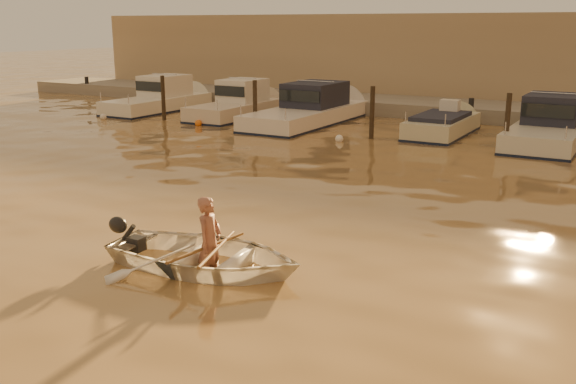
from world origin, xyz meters
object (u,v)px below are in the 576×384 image
Objects in this scene: moored_boat_2 at (307,109)px; moored_boat_3 at (442,129)px; waterfront_building at (469,59)px; moored_boat_1 at (236,104)px; moored_boat_0 at (157,98)px; person at (210,242)px; moored_boat_4 at (549,127)px; dinghy at (205,255)px.

moored_boat_3 is at bearing 0.00° from moored_boat_2.
moored_boat_2 is 11.90m from waterfront_building.
moored_boat_2 is at bearing -110.82° from waterfront_building.
waterfront_building is at bearing 54.10° from moored_boat_1.
moored_boat_0 is at bearing -139.28° from waterfront_building.
moored_boat_1 reaches higher than moored_boat_3.
person is 0.26× the size of moored_boat_1.
moored_boat_0 is 4.82m from moored_boat_1.
moored_boat_1 is 0.89× the size of moored_boat_4.
moored_boat_0 and moored_boat_4 have the same top height.
waterfront_building reaches higher than person.
waterfront_building reaches higher than moored_boat_0.
waterfront_building is at bearing 40.72° from moored_boat_0.
waterfront_building is (4.18, 11.00, 1.77)m from moored_boat_2.
moored_boat_1 is at bearing 0.00° from moored_boat_0.
moored_boat_0 is (-15.34, 16.31, 0.10)m from person.
moored_boat_0 is 18.64m from moored_boat_4.
moored_boat_1 is at bearing 180.00° from moored_boat_4.
moored_boat_1 is 0.14× the size of waterfront_building.
moored_boat_2 is 0.19× the size of waterfront_building.
moored_boat_1 and moored_boat_4 have the same top height.
moored_boat_0 is 1.09× the size of moored_boat_1.
moored_boat_0 is 16.96m from waterfront_building.
moored_boat_1 is at bearing -125.90° from waterfront_building.
moored_boat_0 is (-15.24, 16.32, 0.36)m from dinghy.
dinghy is 0.51× the size of moored_boat_4.
moored_boat_3 is (-0.55, 16.32, -0.04)m from dinghy.
dinghy is at bearing -46.96° from moored_boat_0.
moored_boat_1 is at bearing 25.53° from dinghy.
moored_boat_4 is (3.95, 0.00, 0.40)m from moored_boat_3.
moored_boat_1 is 9.88m from moored_boat_3.
moored_boat_0 is 0.82× the size of moored_boat_2.
moored_boat_4 is at bearing 0.00° from moored_boat_2.
dinghy is 0.57× the size of moored_boat_1.
waterfront_building is (-5.86, 11.00, 1.77)m from moored_boat_4.
waterfront_building reaches higher than moored_boat_4.
moored_boat_3 is at bearing -4.75° from person.
moored_boat_4 is (3.40, 16.32, 0.36)m from dinghy.
moored_boat_1 is 13.70m from waterfront_building.
person is 0.19× the size of moored_boat_2.
moored_boat_3 is 0.12× the size of waterfront_building.
moored_boat_0 is at bearing 36.21° from person.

